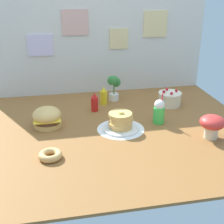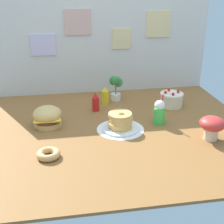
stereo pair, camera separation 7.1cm
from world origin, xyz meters
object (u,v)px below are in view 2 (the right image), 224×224
(burger, at_px, (47,116))
(ketchup_bottle, at_px, (96,102))
(cream_soda_cup, at_px, (159,112))
(donut_pink_glaze, at_px, (48,154))
(pancake_stack, at_px, (121,122))
(potted_plant, at_px, (116,87))
(mustard_bottle, at_px, (105,96))
(mushroom_stool, at_px, (212,126))
(layer_cake, at_px, (171,99))

(burger, height_order, ketchup_bottle, ketchup_bottle)
(cream_soda_cup, height_order, donut_pink_glaze, cream_soda_cup)
(burger, height_order, pancake_stack, burger)
(pancake_stack, height_order, potted_plant, potted_plant)
(pancake_stack, relative_size, mustard_bottle, 1.70)
(cream_soda_cup, relative_size, donut_pink_glaze, 1.61)
(mustard_bottle, bearing_deg, potted_plant, 34.03)
(pancake_stack, xyz_separation_m, mustard_bottle, (-0.04, 0.56, 0.02))
(burger, xyz_separation_m, donut_pink_glaze, (0.01, -0.50, -0.05))
(mustard_bottle, bearing_deg, ketchup_bottle, -126.19)
(pancake_stack, height_order, mushroom_stool, mushroom_stool)
(layer_cake, distance_m, potted_plant, 0.54)
(donut_pink_glaze, bearing_deg, cream_soda_cup, 23.85)
(mushroom_stool, bearing_deg, mustard_bottle, 129.08)
(burger, xyz_separation_m, ketchup_bottle, (0.42, 0.24, 0.00))
(burger, distance_m, layer_cake, 1.14)
(layer_cake, bearing_deg, pancake_stack, -144.12)
(potted_plant, bearing_deg, burger, -143.99)
(burger, distance_m, ketchup_bottle, 0.48)
(potted_plant, height_order, mushroom_stool, potted_plant)
(mustard_bottle, bearing_deg, donut_pink_glaze, -119.87)
(mustard_bottle, xyz_separation_m, cream_soda_cup, (0.37, -0.50, 0.02))
(potted_plant, bearing_deg, mushroom_stool, -58.38)
(burger, bearing_deg, ketchup_bottle, 29.95)
(ketchup_bottle, distance_m, potted_plant, 0.32)
(burger, height_order, mustard_bottle, mustard_bottle)
(ketchup_bottle, distance_m, mustard_bottle, 0.18)
(layer_cake, xyz_separation_m, mushroom_stool, (0.07, -0.67, 0.05))
(layer_cake, distance_m, mushroom_stool, 0.67)
(layer_cake, distance_m, mustard_bottle, 0.62)
(pancake_stack, height_order, cream_soda_cup, cream_soda_cup)
(mustard_bottle, distance_m, potted_plant, 0.15)
(burger, distance_m, mushroom_stool, 1.27)
(mushroom_stool, bearing_deg, layer_cake, 96.23)
(layer_cake, bearing_deg, mustard_bottle, 165.44)
(cream_soda_cup, distance_m, donut_pink_glaze, 0.97)
(burger, distance_m, potted_plant, 0.79)
(burger, height_order, donut_pink_glaze, burger)
(potted_plant, bearing_deg, cream_soda_cup, -65.83)
(burger, xyz_separation_m, cream_soda_cup, (0.90, -0.11, 0.02))
(burger, relative_size, donut_pink_glaze, 1.43)
(mustard_bottle, bearing_deg, burger, -143.57)
(layer_cake, relative_size, donut_pink_glaze, 1.34)
(burger, height_order, cream_soda_cup, cream_soda_cup)
(ketchup_bottle, height_order, mushroom_stool, mushroom_stool)
(burger, distance_m, pancake_stack, 0.59)
(ketchup_bottle, distance_m, mushroom_stool, 1.03)
(mushroom_stool, bearing_deg, cream_soda_cup, 132.31)
(pancake_stack, xyz_separation_m, potted_plant, (0.07, 0.63, 0.08))
(layer_cake, relative_size, mustard_bottle, 1.25)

